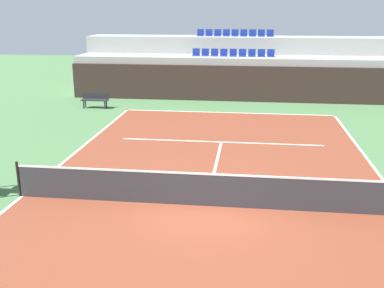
# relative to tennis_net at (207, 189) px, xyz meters

# --- Properties ---
(ground_plane) EXTENTS (80.00, 80.00, 0.00)m
(ground_plane) POSITION_rel_tennis_net_xyz_m (0.00, 0.00, -0.51)
(ground_plane) COLOR #477042
(court_surface) EXTENTS (11.00, 24.00, 0.01)m
(court_surface) POSITION_rel_tennis_net_xyz_m (0.00, 0.00, -0.50)
(court_surface) COLOR brown
(court_surface) RESTS_ON ground_plane
(baseline_far) EXTENTS (11.00, 0.10, 0.00)m
(baseline_far) POSITION_rel_tennis_net_xyz_m (0.00, 11.95, -0.50)
(baseline_far) COLOR white
(baseline_far) RESTS_ON court_surface
(sideline_left) EXTENTS (0.10, 24.00, 0.00)m
(sideline_left) POSITION_rel_tennis_net_xyz_m (-5.45, 0.00, -0.50)
(sideline_left) COLOR white
(sideline_left) RESTS_ON court_surface
(service_line_far) EXTENTS (8.26, 0.10, 0.00)m
(service_line_far) POSITION_rel_tennis_net_xyz_m (0.00, 6.40, -0.50)
(service_line_far) COLOR white
(service_line_far) RESTS_ON court_surface
(centre_service_line) EXTENTS (0.10, 6.40, 0.00)m
(centre_service_line) POSITION_rel_tennis_net_xyz_m (0.00, 3.20, -0.50)
(centre_service_line) COLOR white
(centre_service_line) RESTS_ON court_surface
(back_wall) EXTENTS (19.25, 0.30, 2.08)m
(back_wall) POSITION_rel_tennis_net_xyz_m (0.00, 15.21, 0.53)
(back_wall) COLOR #33231E
(back_wall) RESTS_ON ground_plane
(stands_tier_lower) EXTENTS (19.25, 2.40, 2.48)m
(stands_tier_lower) POSITION_rel_tennis_net_xyz_m (0.00, 16.56, 0.73)
(stands_tier_lower) COLOR #9E9E99
(stands_tier_lower) RESTS_ON ground_plane
(stands_tier_upper) EXTENTS (19.25, 2.40, 3.53)m
(stands_tier_upper) POSITION_rel_tennis_net_xyz_m (0.00, 18.96, 1.26)
(stands_tier_upper) COLOR #9E9E99
(stands_tier_upper) RESTS_ON ground_plane
(seating_row_lower) EXTENTS (4.98, 0.44, 0.44)m
(seating_row_lower) POSITION_rel_tennis_net_xyz_m (-0.00, 16.65, 2.10)
(seating_row_lower) COLOR navy
(seating_row_lower) RESTS_ON stands_tier_lower
(seating_row_upper) EXTENTS (4.98, 0.44, 0.44)m
(seating_row_upper) POSITION_rel_tennis_net_xyz_m (-0.00, 19.05, 3.15)
(seating_row_upper) COLOR navy
(seating_row_upper) RESTS_ON stands_tier_upper
(tennis_net) EXTENTS (11.08, 0.08, 1.07)m
(tennis_net) POSITION_rel_tennis_net_xyz_m (0.00, 0.00, 0.00)
(tennis_net) COLOR black
(tennis_net) RESTS_ON court_surface
(player_bench) EXTENTS (1.50, 0.40, 0.85)m
(player_bench) POSITION_rel_tennis_net_xyz_m (-7.35, 12.29, -0.00)
(player_bench) COLOR #232328
(player_bench) RESTS_ON ground_plane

